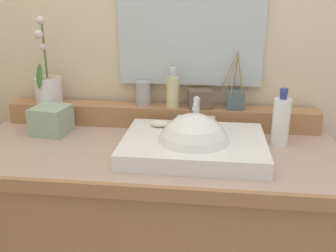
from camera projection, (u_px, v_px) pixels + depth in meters
name	position (u px, v px, depth m)	size (l,w,h in m)	color
wall_back	(165.00, 29.00, 1.62)	(2.85, 0.20, 2.44)	beige
vanity_cabinet	(153.00, 244.00, 1.50)	(1.34, 0.61, 0.84)	#A47147
back_ledge	(160.00, 116.00, 1.57)	(1.27, 0.10, 0.09)	#A47147
sink_basin	(194.00, 148.00, 1.30)	(0.48, 0.37, 0.28)	white
soap_bar	(160.00, 124.00, 1.40)	(0.07, 0.04, 0.02)	beige
potted_plant	(48.00, 85.00, 1.56)	(0.11, 0.12, 0.35)	silver
soap_dispenser	(173.00, 91.00, 1.52)	(0.05, 0.05, 0.16)	#D2C58A
tumbler_cup	(143.00, 93.00, 1.56)	(0.06, 0.06, 0.10)	#A19EA2
reed_diffuser	(235.00, 99.00, 1.51)	(0.10, 0.10, 0.23)	#445557
trinket_box	(200.00, 99.00, 1.52)	(0.09, 0.08, 0.07)	brown
lotion_bottle	(281.00, 120.00, 1.37)	(0.06, 0.07, 0.21)	white
tissue_box	(51.00, 120.00, 1.48)	(0.13, 0.13, 0.11)	#90AB8E
mirror	(191.00, 5.00, 1.47)	(0.58, 0.02, 0.63)	silver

